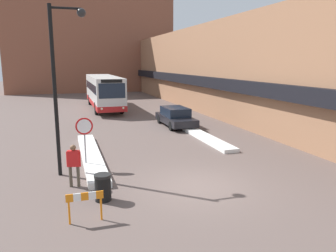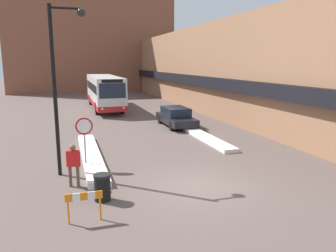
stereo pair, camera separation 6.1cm
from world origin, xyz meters
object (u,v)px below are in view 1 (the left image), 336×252
(stop_sign, at_px, (84,132))
(parked_car_front, at_px, (176,117))
(trash_bin, at_px, (103,187))
(city_bus, at_px, (104,91))
(street_lamp, at_px, (61,74))
(pedestrian, at_px, (74,162))
(construction_barricade, at_px, (85,201))

(stop_sign, bearing_deg, parked_car_front, 49.28)
(stop_sign, relative_size, trash_bin, 2.47)
(city_bus, bearing_deg, parked_car_front, -70.30)
(parked_car_front, bearing_deg, street_lamp, -132.15)
(city_bus, distance_m, pedestrian, 21.89)
(parked_car_front, xyz_separation_m, street_lamp, (-8.00, -8.84, 3.57))
(parked_car_front, distance_m, pedestrian, 12.97)
(parked_car_front, xyz_separation_m, construction_barricade, (-7.51, -13.49, -0.05))
(city_bus, distance_m, construction_barricade, 24.90)
(parked_car_front, distance_m, trash_bin, 13.85)
(parked_car_front, xyz_separation_m, pedestrian, (-7.71, -10.42, 0.29))
(parked_car_front, xyz_separation_m, stop_sign, (-7.15, -8.30, 0.98))
(city_bus, relative_size, street_lamp, 1.76)
(stop_sign, xyz_separation_m, pedestrian, (-0.57, -2.12, -0.70))
(city_bus, relative_size, stop_sign, 5.25)
(street_lamp, relative_size, construction_barricade, 6.36)
(construction_barricade, bearing_deg, parked_car_front, 60.90)
(trash_bin, height_order, construction_barricade, trash_bin)
(stop_sign, height_order, trash_bin, stop_sign)
(pedestrian, bearing_deg, trash_bin, -46.74)
(stop_sign, bearing_deg, trash_bin, -85.01)
(street_lamp, bearing_deg, city_bus, 78.64)
(pedestrian, xyz_separation_m, construction_barricade, (0.21, -3.07, -0.34))
(city_bus, height_order, stop_sign, city_bus)
(trash_bin, bearing_deg, city_bus, 83.04)
(stop_sign, xyz_separation_m, street_lamp, (-0.85, -0.54, 2.58))
(parked_car_front, height_order, construction_barricade, parked_car_front)
(stop_sign, xyz_separation_m, trash_bin, (0.33, -3.75, -1.22))
(parked_car_front, bearing_deg, pedestrian, -126.52)
(trash_bin, relative_size, construction_barricade, 0.86)
(city_bus, relative_size, pedestrian, 7.36)
(parked_car_front, bearing_deg, trash_bin, -119.50)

